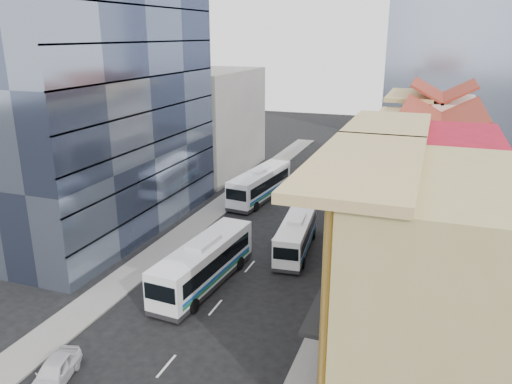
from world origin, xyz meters
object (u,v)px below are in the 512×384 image
at_px(bus_left_far, 260,184).
at_px(shophouse_tan, 429,283).
at_px(office_tower, 94,75).
at_px(bus_left_near, 204,262).
at_px(bus_right, 296,234).
at_px(sedan_left, 54,372).

bearing_deg(bus_left_far, shophouse_tan, -48.78).
relative_size(office_tower, bus_left_near, 2.53).
xyz_separation_m(office_tower, bus_right, (19.79, 0.43, -13.37)).
distance_m(office_tower, sedan_left, 28.34).
bearing_deg(sedan_left, office_tower, 104.39).
xyz_separation_m(bus_left_far, sedan_left, (0.02, -34.51, -1.21)).
distance_m(bus_right, sedan_left, 23.22).
height_order(shophouse_tan, bus_left_far, shophouse_tan).
height_order(office_tower, sedan_left, office_tower).
bearing_deg(shophouse_tan, bus_left_far, 125.18).
xyz_separation_m(shophouse_tan, office_tower, (-31.00, 14.00, 9.00)).
bearing_deg(office_tower, sedan_left, -60.92).
bearing_deg(bus_right, bus_left_far, 116.13).
xyz_separation_m(office_tower, bus_left_far, (11.88, 13.13, -13.08)).
bearing_deg(sedan_left, bus_left_far, 75.34).
bearing_deg(bus_right, office_tower, 175.44).
distance_m(shophouse_tan, sedan_left, 21.16).
bearing_deg(office_tower, bus_left_near, -28.90).
distance_m(bus_left_near, bus_left_far, 21.51).
bearing_deg(bus_left_near, bus_left_far, 101.98).
height_order(office_tower, bus_left_far, office_tower).
bearing_deg(bus_left_far, sedan_left, -83.93).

